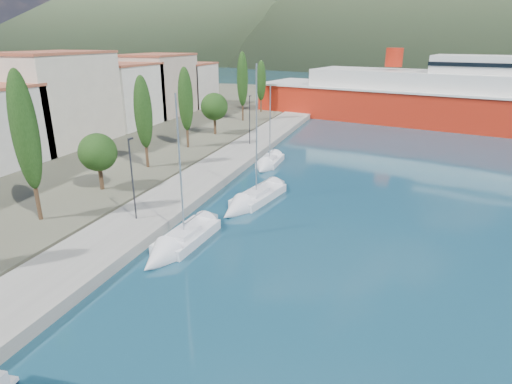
% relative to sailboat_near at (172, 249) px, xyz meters
% --- Properties ---
extents(ground, '(1400.00, 1400.00, 0.00)m').
position_rel_sailboat_near_xyz_m(ground, '(4.56, 109.89, -0.30)').
color(ground, navy).
extents(quay, '(5.00, 88.00, 0.80)m').
position_rel_sailboat_near_xyz_m(quay, '(-4.44, 15.89, 0.10)').
color(quay, gray).
rests_on(quay, ground).
extents(land_strip, '(70.00, 148.00, 0.70)m').
position_rel_sailboat_near_xyz_m(land_strip, '(-42.44, 25.89, 0.05)').
color(land_strip, '#565644').
rests_on(land_strip, ground).
extents(town_buildings, '(9.20, 69.20, 11.30)m').
position_rel_sailboat_near_xyz_m(town_buildings, '(-27.44, 26.80, 5.26)').
color(town_buildings, beige).
rests_on(town_buildings, land_strip).
extents(tree_row, '(3.76, 63.43, 10.94)m').
position_rel_sailboat_near_xyz_m(tree_row, '(-11.27, 21.79, 5.52)').
color(tree_row, '#47301E').
rests_on(tree_row, land_strip).
extents(lamp_posts, '(0.15, 45.42, 6.06)m').
position_rel_sailboat_near_xyz_m(lamp_posts, '(-4.44, 4.54, 3.78)').
color(lamp_posts, '#2D2D33').
rests_on(lamp_posts, quay).
extents(sailboat_near, '(2.89, 7.94, 11.19)m').
position_rel_sailboat_near_xyz_m(sailboat_near, '(0.00, 0.00, 0.00)').
color(sailboat_near, silver).
rests_on(sailboat_near, ground).
extents(sailboat_mid, '(3.96, 8.96, 12.49)m').
position_rel_sailboat_near_xyz_m(sailboat_mid, '(1.85, 9.31, 0.00)').
color(sailboat_mid, silver).
rests_on(sailboat_mid, ground).
extents(sailboat_far, '(2.23, 6.61, 9.65)m').
position_rel_sailboat_near_xyz_m(sailboat_far, '(-0.06, 21.05, -0.02)').
color(sailboat_far, silver).
rests_on(sailboat_far, ground).
extents(ferry, '(65.12, 27.31, 12.66)m').
position_rel_sailboat_near_xyz_m(ferry, '(20.06, 54.81, 3.55)').
color(ferry, red).
rests_on(ferry, ground).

